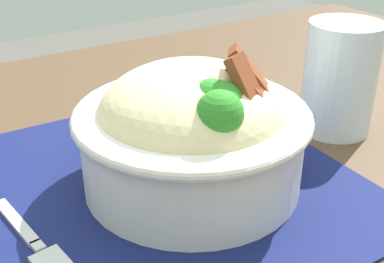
# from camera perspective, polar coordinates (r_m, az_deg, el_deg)

# --- Properties ---
(placemat) EXTENTS (0.40, 0.35, 0.00)m
(placemat) POSITION_cam_1_polar(r_m,az_deg,el_deg) (0.44, -7.48, -7.08)
(placemat) COLOR #11194C
(placemat) RESTS_ON table
(bowl) EXTENTS (0.21, 0.21, 0.12)m
(bowl) POSITION_cam_1_polar(r_m,az_deg,el_deg) (0.42, 0.10, 0.20)
(bowl) COLOR silver
(bowl) RESTS_ON placemat
(fork) EXTENTS (0.03, 0.13, 0.00)m
(fork) POSITION_cam_1_polar(r_m,az_deg,el_deg) (0.39, -16.98, -12.21)
(fork) COLOR #B4B4B4
(fork) RESTS_ON placemat
(drinking_glass) EXTENTS (0.07, 0.07, 0.12)m
(drinking_glass) POSITION_cam_1_polar(r_m,az_deg,el_deg) (0.55, 16.18, 5.06)
(drinking_glass) COLOR silver
(drinking_glass) RESTS_ON table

